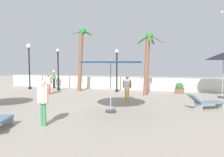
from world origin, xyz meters
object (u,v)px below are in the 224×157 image
Objects in this scene: palm_tree_0 at (81,53)px; guest_1 at (43,98)px; patio_umbrella_2 at (224,56)px; palm_tree_1 at (147,57)px; guest_2 at (54,77)px; planter at (179,88)px; lamp_post_2 at (117,67)px; patio_umbrella_0 at (111,64)px; lamp_post_1 at (29,59)px; guest_3 at (127,86)px; guest_0 at (48,82)px; lamp_post_0 at (58,68)px; lounge_chair_0 at (205,102)px.

guest_1 is (2.60, -9.11, -2.17)m from palm_tree_0.
patio_umbrella_2 is 5.12m from palm_tree_1.
guest_2 is at bearing 160.93° from palm_tree_0.
patio_umbrella_2 is 3.72× the size of planter.
lamp_post_2 is (3.02, 0.40, -1.20)m from palm_tree_0.
lamp_post_2 is at bearing -6.93° from guest_2.
lamp_post_1 reaches higher than patio_umbrella_0.
guest_3 is (0.22, 2.86, -1.35)m from patio_umbrella_0.
guest_3 is (2.09, 5.58, -0.10)m from guest_1.
patio_umbrella_2 is 12.03m from guest_1.
patio_umbrella_0 is at bearing -94.44° from guest_3.
palm_tree_0 is 5.69m from palm_tree_1.
guest_0 is 3.99m from guest_2.
palm_tree_0 is 6.29m from guest_3.
palm_tree_1 is 3.82m from planter.
lamp_post_1 is at bearing 176.64° from palm_tree_1.
lamp_post_0 is 1.92× the size of lounge_chair_0.
guest_2 is 11.48m from planter.
palm_tree_1 is 2.66× the size of guest_1.
lounge_chair_0 is (5.96, -4.92, -1.65)m from lamp_post_2.
palm_tree_1 is at bearing 131.14° from lounge_chair_0.
guest_1 is (-8.14, -8.67, -1.78)m from patio_umbrella_2.
planter is (-0.96, 5.51, -0.01)m from lounge_chair_0.
lamp_post_1 reaches higher than patio_umbrella_2.
guest_2 is (-6.02, 10.29, -0.00)m from guest_1.
guest_3 is at bearing 166.98° from lounge_chair_0.
patio_umbrella_0 reaches higher than planter.
patio_umbrella_2 is at bearing 43.48° from patio_umbrella_0.
lamp_post_1 is 12.08m from guest_1.
lamp_post_1 is 15.07m from lounge_chair_0.
guest_1 is (4.25, -6.72, 0.12)m from guest_0.
lamp_post_1 is (-15.94, 0.39, -0.03)m from patio_umbrella_2.
patio_umbrella_2 is at bearing -1.40° from lamp_post_1.
palm_tree_1 is 9.42m from guest_2.
patio_umbrella_2 is at bearing -6.18° from lamp_post_2.
guest_1 is 5.96m from guest_3.
lamp_post_1 is at bearing 130.70° from guest_1.
guest_2 is at bearing 149.84° from guest_3.
lounge_chair_0 is 1.09× the size of guest_1.
palm_tree_1 is at bearing -11.64° from guest_2.
patio_umbrella_0 is at bearing -43.82° from guest_2.
guest_3 is (8.11, -4.71, -0.10)m from guest_2.
patio_umbrella_0 is 0.93× the size of patio_umbrella_2.
guest_0 reaches higher than planter.
lamp_post_0 reaches higher than guest_2.
guest_2 is (-1.30, 1.35, -0.95)m from lamp_post_0.
patio_umbrella_0 is 5.85m from palm_tree_1.
guest_1 is 1.09× the size of guest_3.
patio_umbrella_0 is 7.43m from guest_0.
planter reaches higher than lounge_chair_0.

